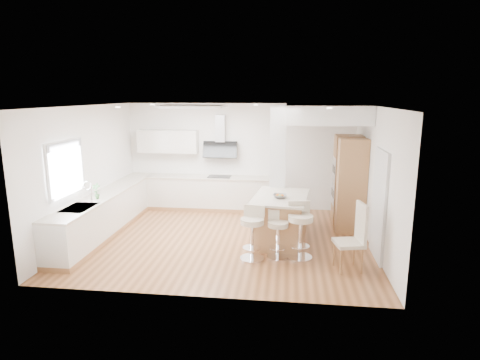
# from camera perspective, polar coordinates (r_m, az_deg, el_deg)

# --- Properties ---
(ground) EXTENTS (6.00, 6.00, 0.00)m
(ground) POSITION_cam_1_polar(r_m,az_deg,el_deg) (8.65, -2.05, -8.41)
(ground) COLOR #9D633A
(ground) RESTS_ON ground
(ceiling) EXTENTS (6.00, 5.00, 0.02)m
(ceiling) POSITION_cam_1_polar(r_m,az_deg,el_deg) (8.65, -2.05, -8.41)
(ceiling) COLOR white
(ceiling) RESTS_ON ground
(wall_back) EXTENTS (6.00, 0.04, 2.80)m
(wall_back) POSITION_cam_1_polar(r_m,az_deg,el_deg) (10.70, -0.04, 3.35)
(wall_back) COLOR white
(wall_back) RESTS_ON ground
(wall_left) EXTENTS (0.04, 5.00, 2.80)m
(wall_left) POSITION_cam_1_polar(r_m,az_deg,el_deg) (9.21, -20.89, 1.11)
(wall_left) COLOR white
(wall_left) RESTS_ON ground
(wall_right) EXTENTS (0.04, 5.00, 2.80)m
(wall_right) POSITION_cam_1_polar(r_m,az_deg,el_deg) (8.34, 18.68, 0.20)
(wall_right) COLOR white
(wall_right) RESTS_ON ground
(skylight) EXTENTS (4.10, 2.10, 0.06)m
(skylight) POSITION_cam_1_polar(r_m,az_deg,el_deg) (8.85, -6.73, 10.35)
(skylight) COLOR silver
(skylight) RESTS_ON ground
(window_left) EXTENTS (0.06, 1.28, 1.07)m
(window_left) POSITION_cam_1_polar(r_m,az_deg,el_deg) (8.37, -23.59, 1.90)
(window_left) COLOR white
(window_left) RESTS_ON ground
(doorway_right) EXTENTS (0.05, 1.00, 2.10)m
(doorway_right) POSITION_cam_1_polar(r_m,az_deg,el_deg) (7.86, 19.16, -3.55)
(doorway_right) COLOR #463E37
(doorway_right) RESTS_ON ground
(counter_left) EXTENTS (0.63, 4.50, 1.35)m
(counter_left) POSITION_cam_1_polar(r_m,az_deg,el_deg) (9.49, -18.22, -4.23)
(counter_left) COLOR #A97748
(counter_left) RESTS_ON ground
(counter_back) EXTENTS (3.62, 0.63, 2.50)m
(counter_back) POSITION_cam_1_polar(r_m,az_deg,el_deg) (10.71, -5.08, -0.52)
(counter_back) COLOR #A97748
(counter_back) RESTS_ON ground
(pillar) EXTENTS (0.35, 0.35, 2.80)m
(pillar) POSITION_cam_1_polar(r_m,az_deg,el_deg) (9.10, 5.36, 1.74)
(pillar) COLOR silver
(pillar) RESTS_ON ground
(soffit) EXTENTS (1.78, 2.20, 0.40)m
(soffit) POSITION_cam_1_polar(r_m,az_deg,el_deg) (9.44, 12.05, 9.24)
(soffit) COLOR white
(soffit) RESTS_ON ground
(oven_column) EXTENTS (0.63, 1.21, 2.10)m
(oven_column) POSITION_cam_1_polar(r_m,az_deg,el_deg) (9.54, 15.18, -0.30)
(oven_column) COLOR #A97748
(oven_column) RESTS_ON ground
(peninsula) EXTENTS (1.25, 1.73, 1.06)m
(peninsula) POSITION_cam_1_polar(r_m,az_deg,el_deg) (8.43, 5.77, -5.45)
(peninsula) COLOR #A97748
(peninsula) RESTS_ON ground
(bar_stool_a) EXTENTS (0.51, 0.51, 1.01)m
(bar_stool_a) POSITION_cam_1_polar(r_m,az_deg,el_deg) (7.48, 1.77, -7.12)
(bar_stool_a) COLOR white
(bar_stool_a) RESTS_ON ground
(bar_stool_b) EXTENTS (0.46, 0.46, 0.90)m
(bar_stool_b) POSITION_cam_1_polar(r_m,az_deg,el_deg) (7.59, 5.41, -7.35)
(bar_stool_b) COLOR white
(bar_stool_b) RESTS_ON ground
(bar_stool_c) EXTENTS (0.56, 0.56, 1.07)m
(bar_stool_c) POSITION_cam_1_polar(r_m,az_deg,el_deg) (7.60, 8.54, -6.66)
(bar_stool_c) COLOR white
(bar_stool_c) RESTS_ON ground
(dining_chair) EXTENTS (0.56, 0.56, 1.21)m
(dining_chair) POSITION_cam_1_polar(r_m,az_deg,el_deg) (7.30, 16.04, -7.46)
(dining_chair) COLOR beige
(dining_chair) RESTS_ON ground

